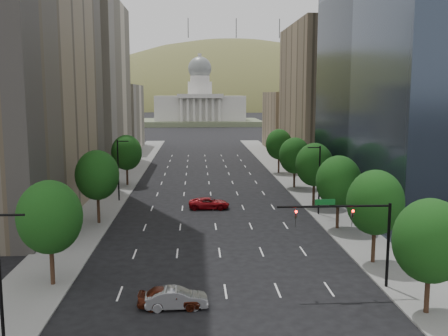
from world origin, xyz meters
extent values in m
cube|color=slate|center=(-15.50, 60.00, 0.07)|extent=(6.00, 200.00, 0.15)
cube|color=slate|center=(15.50, 60.00, 0.07)|extent=(6.00, 200.00, 0.15)
cube|color=beige|center=(-25.00, 103.00, 17.50)|extent=(14.00, 30.00, 35.00)
cube|color=beige|center=(-25.00, 136.00, 9.00)|extent=(14.00, 26.00, 18.00)
cube|color=#8C7759|center=(25.00, 100.00, 15.00)|extent=(14.00, 30.00, 30.00)
cube|color=#8C7759|center=(25.00, 133.00, 8.00)|extent=(14.00, 26.00, 16.00)
cylinder|color=#382316|center=(14.00, 25.00, 1.88)|extent=(0.36, 0.36, 3.75)
ellipsoid|color=#153E11|center=(14.00, 25.00, 5.40)|extent=(5.20, 5.20, 5.98)
cylinder|color=#382316|center=(14.00, 36.00, 2.00)|extent=(0.36, 0.36, 4.00)
ellipsoid|color=#153E11|center=(14.00, 36.00, 5.76)|extent=(5.20, 5.20, 5.98)
cylinder|color=#382316|center=(14.00, 48.00, 1.95)|extent=(0.36, 0.36, 3.90)
ellipsoid|color=#153E11|center=(14.00, 48.00, 5.62)|extent=(5.20, 5.20, 5.98)
cylinder|color=#382316|center=(14.00, 60.00, 2.05)|extent=(0.36, 0.36, 4.10)
ellipsoid|color=#153E11|center=(14.00, 60.00, 5.90)|extent=(5.20, 5.20, 5.98)
cylinder|color=#382316|center=(14.00, 74.00, 1.90)|extent=(0.36, 0.36, 3.80)
ellipsoid|color=#153E11|center=(14.00, 74.00, 5.47)|extent=(5.20, 5.20, 5.98)
cylinder|color=#382316|center=(14.00, 90.00, 2.00)|extent=(0.36, 0.36, 4.00)
ellipsoid|color=#153E11|center=(14.00, 90.00, 5.76)|extent=(5.20, 5.20, 5.98)
cylinder|color=#382316|center=(-14.00, 32.00, 2.00)|extent=(0.36, 0.36, 4.00)
ellipsoid|color=#153E11|center=(-14.00, 32.00, 5.76)|extent=(5.20, 5.20, 5.98)
cylinder|color=#382316|center=(-14.00, 52.00, 2.08)|extent=(0.36, 0.36, 4.15)
ellipsoid|color=#153E11|center=(-14.00, 52.00, 5.98)|extent=(5.20, 5.20, 5.98)
cylinder|color=#382316|center=(-14.00, 78.00, 1.98)|extent=(0.36, 0.36, 3.95)
ellipsoid|color=#153E11|center=(-14.00, 78.00, 5.69)|extent=(5.20, 5.20, 5.98)
cylinder|color=black|center=(13.50, 55.00, 4.50)|extent=(0.20, 0.20, 9.00)
cylinder|color=black|center=(12.70, 55.00, 8.80)|extent=(1.60, 0.14, 0.14)
cylinder|color=black|center=(-13.50, 20.00, 4.50)|extent=(0.20, 0.20, 9.00)
cylinder|color=black|center=(-12.70, 20.00, 8.80)|extent=(1.60, 0.14, 0.14)
cylinder|color=black|center=(-13.50, 65.00, 4.50)|extent=(0.20, 0.20, 9.00)
cylinder|color=black|center=(-12.70, 65.00, 8.80)|extent=(1.60, 0.14, 0.14)
cylinder|color=black|center=(13.00, 30.00, 3.50)|extent=(0.24, 0.24, 7.00)
cylinder|color=black|center=(8.50, 30.00, 6.80)|extent=(9.00, 0.18, 0.18)
imported|color=black|center=(10.00, 30.00, 6.25)|extent=(0.18, 0.22, 1.10)
imported|color=black|center=(5.50, 30.00, 6.25)|extent=(0.18, 0.22, 1.10)
sphere|color=#FF0C07|center=(10.00, 29.82, 6.45)|extent=(0.20, 0.20, 0.20)
sphere|color=#FF0C07|center=(5.50, 29.82, 6.45)|extent=(0.20, 0.20, 0.20)
cube|color=#0C591E|center=(7.80, 30.00, 7.15)|extent=(1.60, 0.06, 0.45)
cube|color=#596647|center=(0.00, 250.00, 1.25)|extent=(60.00, 40.00, 2.50)
cube|color=silver|center=(0.00, 250.00, 8.50)|extent=(44.00, 26.00, 12.00)
cube|color=silver|center=(0.00, 236.00, 14.50)|extent=(22.00, 4.00, 2.00)
cylinder|color=silver|center=(0.00, 250.00, 18.00)|extent=(12.00, 12.00, 7.00)
cylinder|color=silver|center=(0.00, 250.00, 23.00)|extent=(9.60, 9.60, 3.00)
sphere|color=slate|center=(0.00, 250.00, 28.10)|extent=(11.60, 11.60, 11.60)
cylinder|color=silver|center=(0.00, 250.00, 33.95)|extent=(1.80, 1.80, 2.50)
ellipsoid|color=olive|center=(-140.00, 560.00, -33.25)|extent=(380.00, 342.00, 190.00)
ellipsoid|color=olive|center=(40.00, 600.00, -42.00)|extent=(440.00, 396.00, 240.00)
ellipsoid|color=olive|center=(210.00, 640.00, -35.00)|extent=(360.00, 324.00, 200.00)
cylinder|color=black|center=(-10.00, 590.00, 90.00)|extent=(0.80, 0.80, 22.00)
cylinder|color=black|center=(45.00, 590.00, 90.00)|extent=(0.80, 0.80, 22.00)
cylinder|color=black|center=(95.00, 590.00, 90.00)|extent=(0.80, 0.80, 22.00)
imported|color=#49190C|center=(-4.24, 27.18, 0.80)|extent=(4.76, 2.06, 1.60)
imported|color=#929397|center=(-3.76, 27.03, 0.75)|extent=(4.64, 1.82, 1.50)
imported|color=maroon|center=(-0.53, 59.48, 0.77)|extent=(5.62, 2.76, 1.54)
camera|label=1|loc=(-2.26, -8.49, 15.53)|focal=40.86mm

